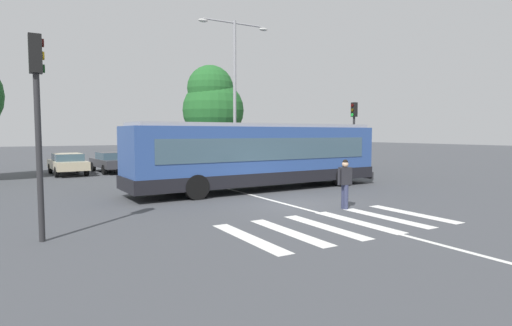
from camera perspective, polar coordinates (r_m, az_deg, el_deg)
The scene contains 16 objects.
ground_plane at distance 15.30m, azimuth 5.44°, elevation -5.73°, with size 160.00×160.00×0.00m, color #424449.
city_transit_bus at distance 19.02m, azimuth 0.43°, elevation 1.05°, with size 12.47×2.93×3.06m.
pedestrian_crossing_street at distance 14.52m, azimuth 12.25°, elevation -2.48°, with size 0.57×0.32×1.72m.
parked_car_champagne at distance 28.46m, azimuth -24.68°, elevation 0.05°, with size 2.07×4.59×1.35m.
parked_car_charcoal at distance 29.08m, azimuth -19.43°, elevation 0.27°, with size 2.19×4.64×1.35m.
parked_car_silver at distance 29.44m, azimuth -14.36°, elevation 0.43°, with size 2.20×4.64×1.35m.
parked_car_teal at distance 30.21m, azimuth -9.40°, elevation 0.59°, with size 1.88×4.50×1.35m.
parked_car_blue at distance 31.83m, azimuth -5.14°, elevation 0.81°, with size 2.10×4.61×1.35m.
parked_car_red at distance 33.17m, azimuth -0.78°, elevation 0.96°, with size 1.98×4.56×1.35m.
traffic_light_near_corner at distance 11.11m, azimuth -28.08°, elevation 7.15°, with size 0.33×0.32×4.94m.
traffic_light_far_corner at distance 26.77m, azimuth 13.43°, elevation 5.00°, with size 0.33×0.32×4.55m.
bus_stop_shelter at distance 30.63m, azimuth 10.41°, elevation 3.72°, with size 3.83×1.54×3.25m.
twin_arm_street_lamp at distance 26.23m, azimuth -2.98°, elevation 11.28°, with size 4.80×0.32×9.59m.
background_tree_right at distance 32.69m, azimuth -6.08°, elevation 8.14°, with size 4.80×4.80×7.89m.
crosswalk_painted_stripes at distance 12.22m, azimuth 11.73°, elevation -8.31°, with size 6.58×3.39×0.01m.
lane_center_line at distance 16.80m, azimuth 0.69°, elevation -4.81°, with size 0.16×24.00×0.01m, color silver.
Camera 1 is at (-8.81, -12.23, 2.63)m, focal length 28.81 mm.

